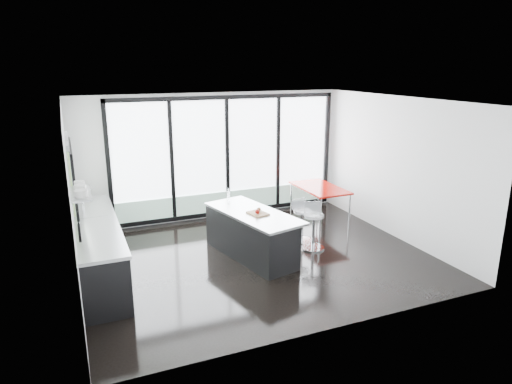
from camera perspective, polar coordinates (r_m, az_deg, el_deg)
name	(u,v)px	position (r m, az deg, el deg)	size (l,w,h in m)	color
floor	(257,258)	(8.34, 0.16, -8.22)	(6.00, 5.00, 0.00)	black
ceiling	(257,101)	(7.65, 0.18, 11.33)	(6.00, 5.00, 0.00)	white
wall_back	(226,162)	(10.25, -3.79, 3.78)	(6.00, 0.09, 2.80)	silver
wall_front	(335,230)	(5.76, 9.90, -4.68)	(6.00, 0.00, 2.80)	silver
wall_left	(72,188)	(7.52, -22.06, 0.52)	(0.26, 5.00, 2.80)	silver
wall_right	(397,168)	(9.43, 17.24, 2.85)	(0.00, 5.00, 2.80)	silver
counter_cabinets	(98,248)	(7.98, -19.11, -6.65)	(0.69, 3.24, 1.36)	black
island	(250,234)	(8.26, -0.70, -5.31)	(1.31, 2.18, 1.08)	black
bar_stool_near	(313,232)	(8.68, 7.19, -4.93)	(0.43, 0.43, 0.69)	silver
bar_stool_far	(302,226)	(9.01, 5.78, -4.21)	(0.41, 0.41, 0.66)	silver
red_table	(319,204)	(10.27, 7.89, -1.44)	(0.82, 1.43, 0.77)	#9C0F08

